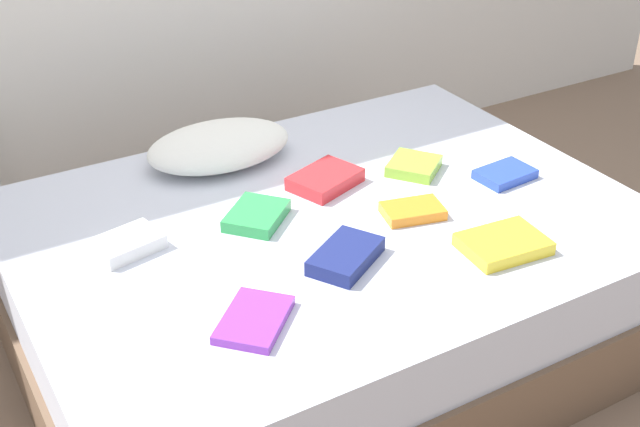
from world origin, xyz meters
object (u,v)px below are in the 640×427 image
(textbook_blue, at_px, (505,174))
(textbook_red, at_px, (325,179))
(pillow, at_px, (219,146))
(textbook_orange, at_px, (413,211))
(textbook_purple, at_px, (254,320))
(textbook_green, at_px, (257,216))
(textbook_lime, at_px, (414,166))
(bed, at_px, (327,279))
(textbook_navy, at_px, (346,256))
(textbook_white, at_px, (127,244))
(textbook_yellow, at_px, (503,244))

(textbook_blue, bearing_deg, textbook_red, 150.32)
(pillow, distance_m, textbook_orange, 0.77)
(textbook_purple, height_order, textbook_green, textbook_green)
(textbook_lime, bearing_deg, textbook_blue, -78.05)
(pillow, relative_size, textbook_green, 2.60)
(bed, relative_size, textbook_purple, 8.74)
(textbook_purple, relative_size, textbook_navy, 0.97)
(textbook_white, bearing_deg, textbook_orange, -28.64)
(bed, bearing_deg, pillow, 105.01)
(bed, xyz_separation_m, textbook_green, (-0.21, 0.08, 0.27))
(textbook_navy, distance_m, textbook_blue, 0.77)
(textbook_purple, bearing_deg, textbook_orange, -24.53)
(textbook_purple, relative_size, textbook_blue, 1.18)
(textbook_lime, bearing_deg, textbook_yellow, -134.72)
(textbook_yellow, bearing_deg, bed, 133.35)
(textbook_green, distance_m, textbook_red, 0.32)
(textbook_red, bearing_deg, textbook_purple, -154.08)
(bed, xyz_separation_m, textbook_blue, (0.66, -0.10, 0.27))
(textbook_purple, bearing_deg, textbook_green, 18.69)
(pillow, xyz_separation_m, textbook_blue, (0.80, -0.62, -0.05))
(textbook_white, bearing_deg, textbook_purple, -83.04)
(textbook_green, height_order, textbook_orange, textbook_green)
(textbook_purple, height_order, textbook_red, textbook_red)
(bed, relative_size, textbook_blue, 10.31)
(textbook_blue, bearing_deg, textbook_purple, -169.66)
(textbook_yellow, bearing_deg, textbook_red, 117.59)
(textbook_green, bearing_deg, textbook_navy, -112.67)
(textbook_purple, relative_size, textbook_red, 0.99)
(textbook_white, bearing_deg, bed, -22.75)
(textbook_red, height_order, textbook_lime, textbook_red)
(pillow, xyz_separation_m, textbook_white, (-0.48, -0.40, -0.04))
(textbook_green, distance_m, textbook_blue, 0.89)
(bed, relative_size, textbook_lime, 11.60)
(textbook_yellow, relative_size, textbook_lime, 1.43)
(bed, relative_size, textbook_green, 9.81)
(textbook_purple, height_order, textbook_yellow, textbook_yellow)
(bed, height_order, textbook_lime, textbook_lime)
(textbook_blue, xyz_separation_m, textbook_lime, (-0.24, 0.21, 0.00))
(textbook_orange, bearing_deg, textbook_yellow, -55.14)
(textbook_red, height_order, textbook_orange, textbook_red)
(pillow, height_order, textbook_red, pillow)
(textbook_navy, height_order, textbook_lime, textbook_navy)
(bed, bearing_deg, textbook_lime, 14.74)
(bed, xyz_separation_m, textbook_purple, (-0.45, -0.38, 0.27))
(textbook_red, relative_size, textbook_lime, 1.34)
(pillow, xyz_separation_m, textbook_yellow, (0.49, -0.97, -0.04))
(bed, height_order, textbook_green, textbook_green)
(pillow, relative_size, textbook_orange, 2.78)
(textbook_red, relative_size, textbook_yellow, 0.94)
(textbook_purple, bearing_deg, textbook_navy, -25.32)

